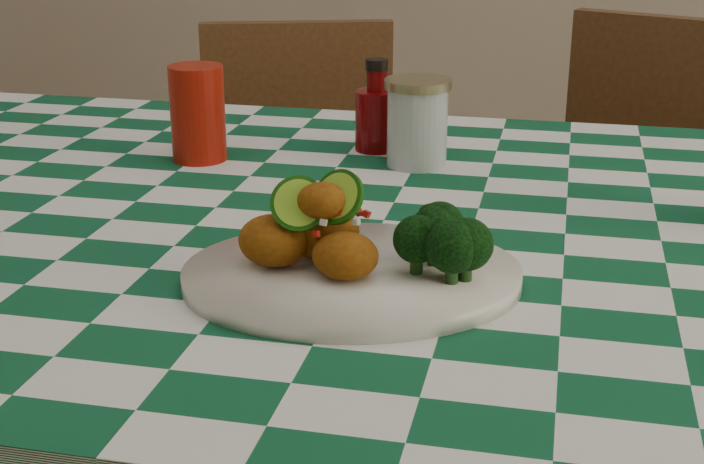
% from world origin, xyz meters
% --- Properties ---
extents(plate, '(0.38, 0.33, 0.02)m').
position_xyz_m(plate, '(0.00, -0.19, 0.80)').
color(plate, silver).
rests_on(plate, dining_table).
extents(fried_chicken_pile, '(0.13, 0.10, 0.08)m').
position_xyz_m(fried_chicken_pile, '(-0.02, -0.19, 0.85)').
color(fried_chicken_pile, '#8E530D').
rests_on(fried_chicken_pile, plate).
extents(broccoli_side, '(0.08, 0.08, 0.06)m').
position_xyz_m(broccoli_side, '(0.09, -0.18, 0.83)').
color(broccoli_side, black).
rests_on(broccoli_side, plate).
extents(red_tumbler, '(0.08, 0.08, 0.13)m').
position_xyz_m(red_tumbler, '(-0.30, 0.19, 0.85)').
color(red_tumbler, '#951408').
rests_on(red_tumbler, dining_table).
extents(ketchup_bottle, '(0.08, 0.08, 0.13)m').
position_xyz_m(ketchup_bottle, '(-0.07, 0.29, 0.85)').
color(ketchup_bottle, '#640506').
rests_on(ketchup_bottle, dining_table).
extents(mason_jar, '(0.10, 0.10, 0.12)m').
position_xyz_m(mason_jar, '(0.00, 0.23, 0.85)').
color(mason_jar, '#B2BCBA').
rests_on(mason_jar, dining_table).
extents(wooden_chair_left, '(0.51, 0.52, 0.87)m').
position_xyz_m(wooden_chair_left, '(-0.30, 0.74, 0.44)').
color(wooden_chair_left, '#472814').
rests_on(wooden_chair_left, ground).
extents(wooden_chair_right, '(0.55, 0.56, 0.91)m').
position_xyz_m(wooden_chair_right, '(0.32, 0.71, 0.45)').
color(wooden_chair_right, '#472814').
rests_on(wooden_chair_right, ground).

